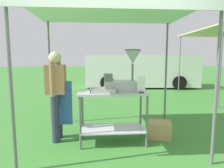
# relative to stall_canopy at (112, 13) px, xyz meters

# --- Properties ---
(ground_plane) EXTENTS (70.00, 70.00, 0.00)m
(ground_plane) POSITION_rel_stall_canopy_xyz_m (-0.20, 4.97, -2.26)
(ground_plane) COLOR #3D7F33
(stall_canopy) EXTENTS (2.88, 2.17, 2.35)m
(stall_canopy) POSITION_rel_stall_canopy_xyz_m (0.00, 0.00, 0.00)
(stall_canopy) COLOR slate
(stall_canopy) RESTS_ON ground
(donut_cart) EXTENTS (1.20, 0.59, 0.92)m
(donut_cart) POSITION_rel_stall_canopy_xyz_m (0.00, -0.10, -1.60)
(donut_cart) COLOR #B7B7BC
(donut_cart) RESTS_ON ground
(donut_tray) EXTENTS (0.44, 0.33, 0.07)m
(donut_tray) POSITION_rel_stall_canopy_xyz_m (-0.17, -0.17, -1.32)
(donut_tray) COLOR #B7B7BC
(donut_tray) RESTS_ON donut_cart
(donut_fryer) EXTENTS (0.64, 0.28, 0.73)m
(donut_fryer) POSITION_rel_stall_canopy_xyz_m (0.20, -0.02, -1.05)
(donut_fryer) COLOR #B7B7BC
(donut_fryer) RESTS_ON donut_cart
(menu_sign) EXTENTS (0.13, 0.05, 0.28)m
(menu_sign) POSITION_rel_stall_canopy_xyz_m (0.47, -0.25, -1.22)
(menu_sign) COLOR black
(menu_sign) RESTS_ON donut_cart
(vendor) EXTENTS (0.45, 0.53, 1.61)m
(vendor) POSITION_rel_stall_canopy_xyz_m (-1.00, 0.08, -1.36)
(vendor) COLOR #2D3347
(vendor) RESTS_ON ground
(supply_crate) EXTENTS (0.49, 0.45, 0.30)m
(supply_crate) POSITION_rel_stall_canopy_xyz_m (0.90, 0.06, -2.11)
(supply_crate) COLOR tan
(supply_crate) RESTS_ON ground
(van_white) EXTENTS (5.87, 2.49, 1.69)m
(van_white) POSITION_rel_stall_canopy_xyz_m (2.05, 6.88, -1.38)
(van_white) COLOR white
(van_white) RESTS_ON ground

